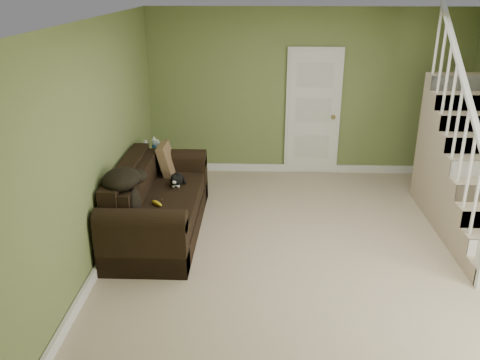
# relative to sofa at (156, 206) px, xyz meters

# --- Properties ---
(floor) EXTENTS (5.00, 5.50, 0.01)m
(floor) POSITION_rel_sofa_xyz_m (2.02, -0.51, -0.34)
(floor) COLOR tan
(floor) RESTS_ON ground
(ceiling) EXTENTS (5.00, 5.50, 0.01)m
(ceiling) POSITION_rel_sofa_xyz_m (2.02, -0.51, 2.26)
(ceiling) COLOR white
(ceiling) RESTS_ON wall_back
(wall_back) EXTENTS (5.00, 0.04, 2.60)m
(wall_back) POSITION_rel_sofa_xyz_m (2.02, 2.24, 0.96)
(wall_back) COLOR olive
(wall_back) RESTS_ON floor
(wall_front) EXTENTS (5.00, 0.04, 2.60)m
(wall_front) POSITION_rel_sofa_xyz_m (2.02, -3.26, 0.96)
(wall_front) COLOR olive
(wall_front) RESTS_ON floor
(wall_left) EXTENTS (0.04, 5.50, 2.60)m
(wall_left) POSITION_rel_sofa_xyz_m (-0.48, -0.51, 0.96)
(wall_left) COLOR olive
(wall_left) RESTS_ON floor
(baseboard_back) EXTENTS (5.00, 0.04, 0.12)m
(baseboard_back) POSITION_rel_sofa_xyz_m (2.02, 2.21, -0.28)
(baseboard_back) COLOR white
(baseboard_back) RESTS_ON floor
(baseboard_left) EXTENTS (0.04, 5.50, 0.12)m
(baseboard_left) POSITION_rel_sofa_xyz_m (-0.45, -0.51, -0.28)
(baseboard_left) COLOR white
(baseboard_left) RESTS_ON floor
(door) EXTENTS (0.86, 0.12, 2.02)m
(door) POSITION_rel_sofa_xyz_m (2.12, 2.19, 0.67)
(door) COLOR white
(door) RESTS_ON floor
(staircase) EXTENTS (1.00, 2.51, 2.82)m
(staircase) POSITION_rel_sofa_xyz_m (4.01, 0.46, 0.30)
(staircase) COLOR tan
(staircase) RESTS_ON floor
(sofa) EXTENTS (0.97, 2.24, 0.89)m
(sofa) POSITION_rel_sofa_xyz_m (0.00, 0.00, 0.00)
(sofa) COLOR black
(sofa) RESTS_ON floor
(side_table) EXTENTS (0.56, 0.56, 0.87)m
(side_table) POSITION_rel_sofa_xyz_m (-0.23, 1.10, -0.01)
(side_table) COLOR black
(side_table) RESTS_ON floor
(cat) EXTENTS (0.20, 0.43, 0.21)m
(cat) POSITION_rel_sofa_xyz_m (0.21, 0.36, 0.22)
(cat) COLOR black
(cat) RESTS_ON sofa
(banana) EXTENTS (0.17, 0.17, 0.05)m
(banana) POSITION_rel_sofa_xyz_m (0.07, -0.27, 0.17)
(banana) COLOR gold
(banana) RESTS_ON sofa
(throw_pillow) EXTENTS (0.22, 0.44, 0.45)m
(throw_pillow) POSITION_rel_sofa_xyz_m (0.01, 0.81, 0.34)
(throw_pillow) COLOR #523321
(throw_pillow) RESTS_ON sofa
(throw_blanket) EXTENTS (0.42, 0.54, 0.22)m
(throw_blanket) POSITION_rel_sofa_xyz_m (-0.24, -0.55, 0.58)
(throw_blanket) COLOR black
(throw_blanket) RESTS_ON sofa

